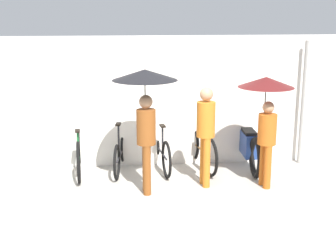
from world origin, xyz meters
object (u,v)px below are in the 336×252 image
Objects in this scene: parked_bicycle_0 at (79,153)px; pedestrian_center at (206,129)px; parked_bicycle_3 at (200,148)px; parked_bicycle_2 at (161,150)px; pedestrian_trailing at (266,102)px; parked_bicycle_1 at (120,153)px; motorcycle at (248,146)px; pedestrian_leading at (145,95)px.

pedestrian_center is at bearing -115.83° from parked_bicycle_0.
parked_bicycle_2 is at bearing 76.68° from parked_bicycle_3.
pedestrian_center is at bearing 168.41° from pedestrian_trailing.
parked_bicycle_3 is 0.99× the size of pedestrian_center.
parked_bicycle_1 is 1.89m from pedestrian_center.
pedestrian_leading is at bearing 120.07° from motorcycle.
pedestrian_trailing is at bearing -10.10° from pedestrian_center.
parked_bicycle_3 is at bearing 91.13° from motorcycle.
parked_bicycle_1 is at bearing 141.21° from pedestrian_center.
pedestrian_leading reaches higher than motorcycle.
parked_bicycle_2 is at bearing 72.05° from pedestrian_leading.
parked_bicycle_0 is 1.03× the size of parked_bicycle_2.
parked_bicycle_2 is 2.34m from pedestrian_trailing.
parked_bicycle_0 is at bearing 101.68° from parked_bicycle_1.
pedestrian_leading is (1.23, -1.03, 1.29)m from parked_bicycle_0.
parked_bicycle_0 is 0.79m from parked_bicycle_1.
parked_bicycle_0 is at bearing 152.38° from pedestrian_center.
pedestrian_trailing is (0.96, -1.03, 1.12)m from parked_bicycle_3.
motorcycle is (2.52, 0.00, 0.07)m from parked_bicycle_1.
pedestrian_leading is at bearing -150.78° from parked_bicycle_1.
parked_bicycle_1 reaches higher than motorcycle.
pedestrian_trailing is at bearing -104.68° from parked_bicycle_1.
parked_bicycle_3 is at bearing -99.63° from parked_bicycle_2.
motorcycle is at bearing 36.00° from pedestrian_center.
parked_bicycle_2 is at bearing 90.42° from motorcycle.
motorcycle is at bearing -93.60° from parked_bicycle_0.
pedestrian_trailing is (2.52, -1.01, 1.16)m from parked_bicycle_1.
pedestrian_trailing reaches higher than parked_bicycle_2.
pedestrian_trailing is (1.03, -0.06, 0.47)m from pedestrian_center.
pedestrian_leading is 2.67m from motorcycle.
pedestrian_center is 0.91× the size of pedestrian_trailing.
motorcycle is at bearing 82.04° from pedestrian_trailing.
motorcycle is (1.03, 0.94, -0.62)m from pedestrian_center.
pedestrian_center reaches higher than parked_bicycle_3.
motorcycle is (1.74, -0.05, 0.06)m from parked_bicycle_2.
pedestrian_leading is 1.03× the size of motorcycle.
pedestrian_trailing reaches higher than parked_bicycle_1.
parked_bicycle_1 is 1.78m from pedestrian_leading.
pedestrian_center is at bearing 134.71° from motorcycle.
parked_bicycle_0 is 0.91× the size of motorcycle.
parked_bicycle_0 is 1.12× the size of parked_bicycle_1.
parked_bicycle_2 is 0.88× the size of motorcycle.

